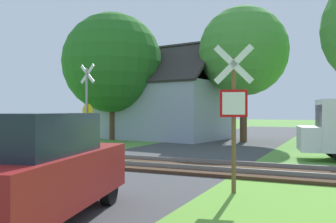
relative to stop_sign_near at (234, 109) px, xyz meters
The scene contains 7 objects.
rail_track 5.21m from the stop_sign_near, 142.49° to the left, with size 60.00×2.60×0.22m.
stop_sign_near is the anchor object (origin of this frame).
crossing_sign_far 9.93m from the stop_sign_near, 145.05° to the left, with size 0.87×0.20×3.92m.
house 16.73m from the stop_sign_near, 120.36° to the left, with size 9.03×7.04×6.17m.
tree_left 16.63m from the stop_sign_near, 132.02° to the left, with size 6.32×6.32×8.05m.
tree_center 14.54m from the stop_sign_near, 101.99° to the left, with size 5.25×5.25×7.98m.
parked_car 4.30m from the stop_sign_near, 123.24° to the right, with size 2.53×4.27×1.78m.
Camera 1 is at (5.94, -2.33, 1.81)m, focal length 40.00 mm.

